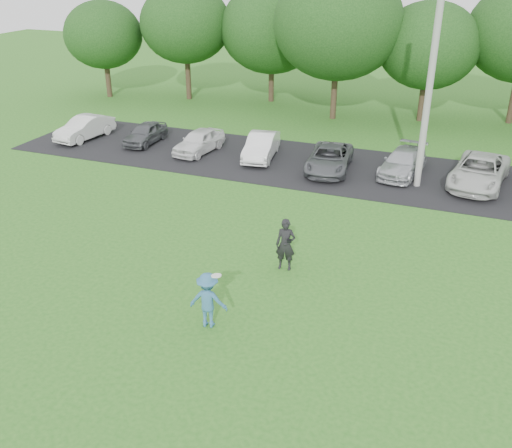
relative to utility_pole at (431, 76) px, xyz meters
The scene contains 7 objects.
ground 13.64m from the utility_pole, 108.94° to the right, with size 100.00×100.00×0.00m, color #28661D.
parking_lot 6.33m from the utility_pole, 167.91° to the left, with size 32.00×6.50×0.03m, color black.
utility_pole is the anchor object (origin of this frame).
frisbee_player 13.70m from the utility_pole, 107.85° to the right, with size 1.12×0.75×1.78m.
camera_bystander 10.11m from the utility_pole, 109.19° to the right, with size 0.68×0.49×1.72m.
parked_cars 4.61m from the utility_pole, 155.80° to the left, with size 28.41×5.00×1.25m.
tree_row 10.97m from the utility_pole, 103.94° to the left, with size 42.39×9.85×8.64m.
Camera 1 is at (5.96, -11.89, 9.24)m, focal length 40.00 mm.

